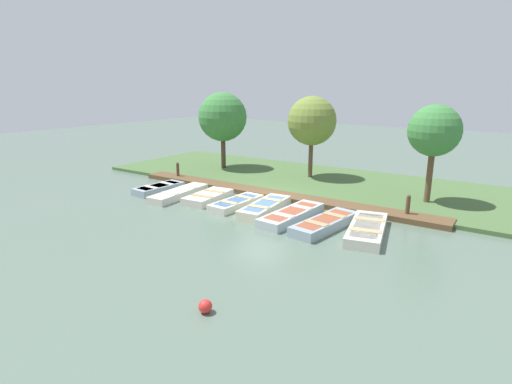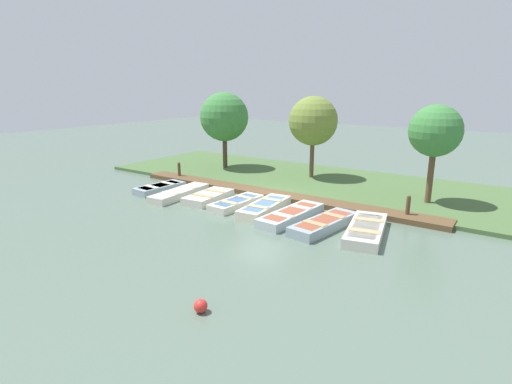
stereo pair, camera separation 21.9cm
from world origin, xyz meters
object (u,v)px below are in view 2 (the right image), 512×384
rowboat_0 (160,188)px  rowboat_5 (291,215)px  rowboat_3 (236,203)px  buoy (201,306)px  rowboat_6 (324,224)px  mooring_post_far (408,207)px  rowboat_7 (366,230)px  mooring_post_near (179,171)px  park_tree_left (313,121)px  park_tree_center (435,132)px  rowboat_1 (180,193)px  park_tree_far_left (224,117)px  rowboat_4 (265,207)px  rowboat_2 (208,197)px

rowboat_0 → rowboat_5: 7.74m
rowboat_3 → buoy: 8.67m
rowboat_6 → mooring_post_far: mooring_post_far is taller
rowboat_3 → rowboat_6: rowboat_6 is taller
rowboat_3 → rowboat_7: 6.00m
rowboat_7 → buoy: bearing=-23.6°
mooring_post_near → park_tree_left: bearing=123.4°
mooring_post_near → park_tree_center: size_ratio=0.23×
rowboat_3 → rowboat_7: size_ratio=0.81×
rowboat_1 → mooring_post_far: (-2.68, 10.05, 0.33)m
rowboat_3 → park_tree_far_left: 8.76m
mooring_post_far → park_tree_far_left: 13.08m
rowboat_4 → park_tree_far_left: bearing=-136.2°
rowboat_6 → rowboat_5: bearing=-89.9°
rowboat_5 → buoy: (7.19, 1.62, -0.02)m
rowboat_4 → buoy: 7.98m
rowboat_7 → park_tree_left: size_ratio=0.76×
rowboat_2 → rowboat_4: bearing=84.8°
rowboat_0 → rowboat_1: size_ratio=0.76×
park_tree_center → park_tree_far_left: bearing=-95.3°
rowboat_3 → rowboat_4: (0.00, 1.51, 0.05)m
rowboat_4 → park_tree_far_left: (-6.04, -6.98, 3.15)m
rowboat_0 → mooring_post_near: 2.80m
rowboat_6 → park_tree_center: (-5.32, 2.56, 3.14)m
rowboat_0 → mooring_post_near: bearing=-152.0°
rowboat_7 → mooring_post_near: size_ratio=3.50×
rowboat_2 → rowboat_5: size_ratio=0.75×
rowboat_0 → rowboat_3: size_ratio=0.93×
rowboat_0 → rowboat_4: 6.34m
rowboat_0 → rowboat_3: bearing=95.3°
rowboat_1 → rowboat_3: 3.28m
rowboat_7 → buoy: size_ratio=10.71×
park_tree_far_left → park_tree_center: 12.55m
park_tree_far_left → rowboat_1: bearing=19.3°
buoy → park_tree_left: 14.94m
rowboat_0 → park_tree_left: bearing=146.3°
buoy → park_tree_center: (-12.28, 2.49, 3.17)m
rowboat_2 → rowboat_3: rowboat_2 is taller
park_tree_far_left → park_tree_center: park_tree_far_left is taller
rowboat_5 → mooring_post_near: (-2.63, -8.87, 0.33)m
rowboat_5 → rowboat_6: (0.23, 1.56, 0.01)m
rowboat_4 → park_tree_left: park_tree_left is taller
rowboat_7 → rowboat_2: bearing=-103.7°
rowboat_4 → mooring_post_far: (-2.43, 5.26, 0.30)m
rowboat_0 → mooring_post_far: 11.88m
mooring_post_near → buoy: size_ratio=3.06×
rowboat_6 → park_tree_far_left: size_ratio=0.71×
park_tree_center → rowboat_5: bearing=-38.9°
rowboat_7 → rowboat_3: bearing=-104.0°
rowboat_2 → buoy: bearing=35.2°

